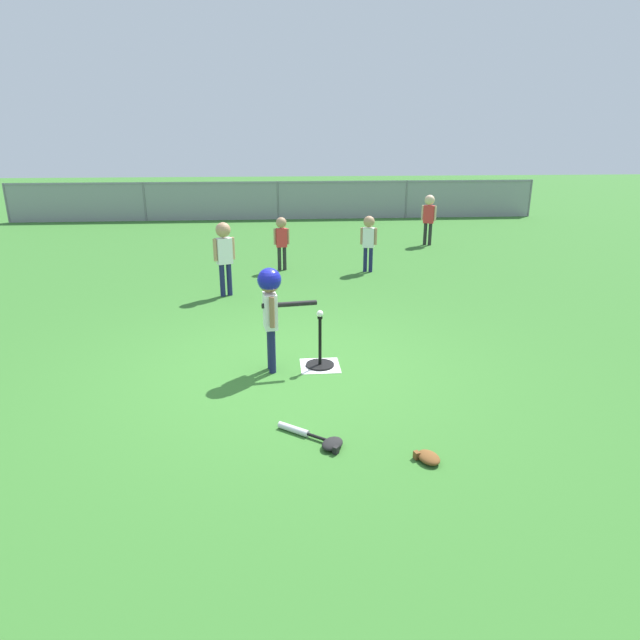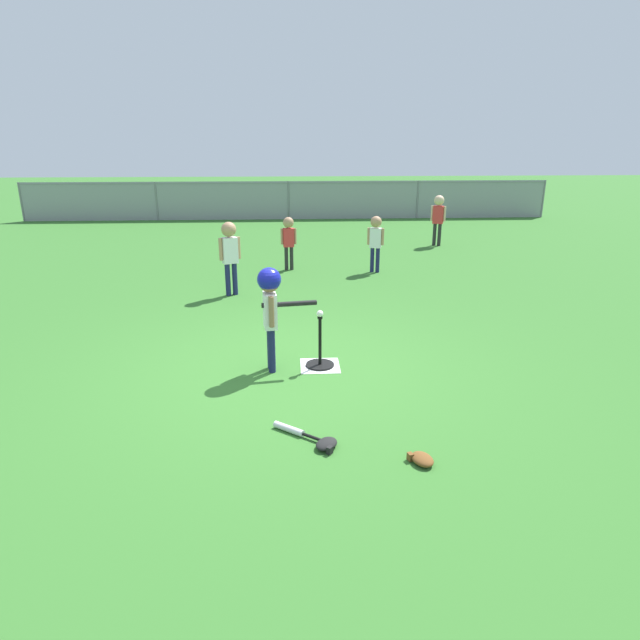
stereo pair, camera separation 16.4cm
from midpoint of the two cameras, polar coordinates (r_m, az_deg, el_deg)
ground_plane at (r=6.15m, az=-2.31°, el=-5.23°), size 60.00×60.00×0.00m
home_plate at (r=6.25m, az=0.75°, el=-4.75°), size 0.44×0.44×0.01m
batting_tee at (r=6.22m, az=0.76°, el=-4.04°), size 0.32×0.32×0.59m
baseball_on_tee at (r=6.03m, az=0.78°, el=0.66°), size 0.07×0.07×0.07m
batter_child at (r=5.89m, az=-4.36°, el=2.26°), size 0.64×0.33×1.17m
fielder_deep_left at (r=13.29m, az=12.52°, el=10.72°), size 0.32×0.23×1.17m
fielder_near_left at (r=10.59m, az=-2.83°, el=8.66°), size 0.30×0.20×1.02m
fielder_deep_center at (r=10.45m, az=6.24°, el=8.60°), size 0.30×0.21×1.06m
fielder_near_right at (r=8.93m, az=-8.81°, el=7.32°), size 0.33×0.24×1.19m
spare_bat_silver at (r=4.90m, az=-1.66°, el=-11.42°), size 0.53×0.42×0.06m
glove_by_plate at (r=4.61m, az=11.54°, el=-13.94°), size 0.23×0.26×0.07m
glove_near_bats at (r=4.71m, az=1.72°, el=-12.75°), size 0.26×0.27×0.07m
outfield_fence at (r=17.28m, az=-2.99°, el=12.41°), size 16.06×0.06×1.15m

